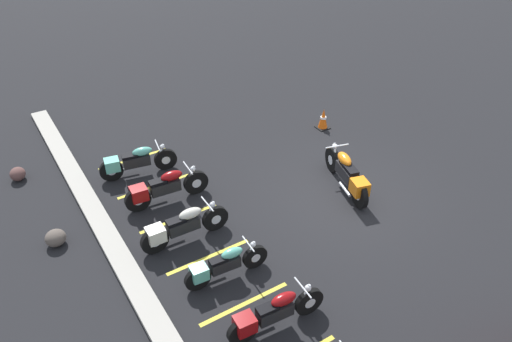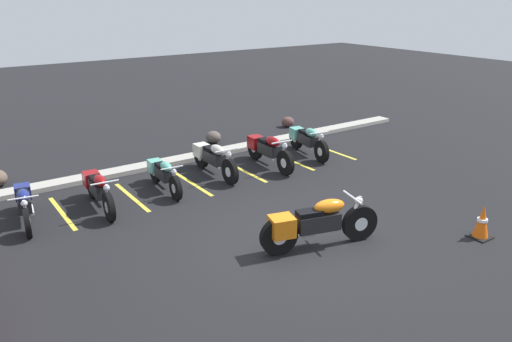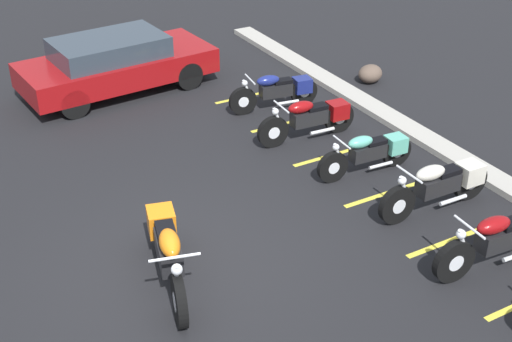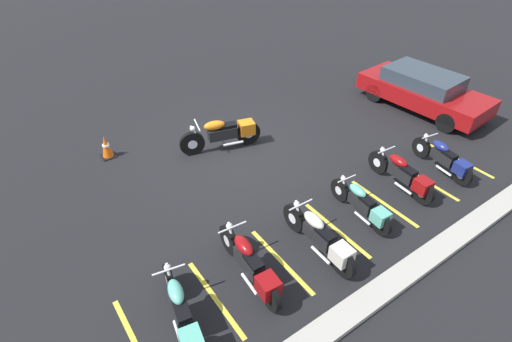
% 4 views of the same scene
% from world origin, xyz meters
% --- Properties ---
extents(ground, '(60.00, 60.00, 0.00)m').
position_xyz_m(ground, '(0.00, 0.00, 0.00)').
color(ground, black).
extents(motorcycle_orange_featured, '(2.39, 0.96, 0.96)m').
position_xyz_m(motorcycle_orange_featured, '(0.09, -0.23, 0.51)').
color(motorcycle_orange_featured, black).
rests_on(motorcycle_orange_featured, ground).
extents(parked_bike_1, '(0.60, 2.14, 0.84)m').
position_xyz_m(parked_bike_1, '(-2.64, 4.03, 0.45)').
color(parked_bike_1, black).
rests_on(parked_bike_1, ground).
extents(parked_bike_2, '(0.55, 1.97, 0.77)m').
position_xyz_m(parked_bike_2, '(-0.97, 4.20, 0.41)').
color(parked_bike_2, black).
rests_on(parked_bike_2, ground).
extents(parked_bike_3, '(0.63, 2.23, 0.88)m').
position_xyz_m(parked_bike_3, '(0.59, 4.46, 0.47)').
color(parked_bike_3, black).
rests_on(parked_bike_3, ground).
extents(parked_bike_4, '(0.64, 2.28, 0.90)m').
position_xyz_m(parked_bike_4, '(2.21, 4.21, 0.48)').
color(parked_bike_4, black).
rests_on(parked_bike_4, ground).
extents(parked_bike_5, '(0.76, 2.16, 0.86)m').
position_xyz_m(parked_bike_5, '(3.80, 4.39, 0.46)').
color(parked_bike_5, black).
rests_on(parked_bike_5, ground).
extents(concrete_curb, '(18.00, 0.50, 0.12)m').
position_xyz_m(concrete_curb, '(0.00, 5.93, 0.06)').
color(concrete_curb, '#A8A399').
rests_on(concrete_curb, ground).
extents(landscape_rock_1, '(0.57, 0.55, 0.37)m').
position_xyz_m(landscape_rock_1, '(5.35, 7.27, 0.19)').
color(landscape_rock_1, brown).
rests_on(landscape_rock_1, ground).
extents(landscape_rock_2, '(0.62, 0.63, 0.39)m').
position_xyz_m(landscape_rock_2, '(2.09, 7.03, 0.20)').
color(landscape_rock_2, '#554B43').
rests_on(landscape_rock_2, ground).
extents(traffic_cone, '(0.40, 0.40, 0.69)m').
position_xyz_m(traffic_cone, '(3.11, -1.80, 0.33)').
color(traffic_cone, black).
rests_on(traffic_cone, ground).
extents(stall_line_2, '(0.10, 2.10, 0.00)m').
position_xyz_m(stall_line_2, '(-1.83, 4.17, 0.00)').
color(stall_line_2, gold).
rests_on(stall_line_2, ground).
extents(stall_line_3, '(0.10, 2.10, 0.00)m').
position_xyz_m(stall_line_3, '(-0.21, 4.17, 0.00)').
color(stall_line_3, gold).
rests_on(stall_line_3, ground).
extents(stall_line_4, '(0.10, 2.10, 0.00)m').
position_xyz_m(stall_line_4, '(1.41, 4.17, 0.00)').
color(stall_line_4, gold).
rests_on(stall_line_4, ground).
extents(stall_line_5, '(0.10, 2.10, 0.00)m').
position_xyz_m(stall_line_5, '(3.03, 4.17, 0.00)').
color(stall_line_5, gold).
rests_on(stall_line_5, ground).
extents(stall_line_6, '(0.10, 2.10, 0.00)m').
position_xyz_m(stall_line_6, '(4.65, 4.17, 0.00)').
color(stall_line_6, gold).
rests_on(stall_line_6, ground).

